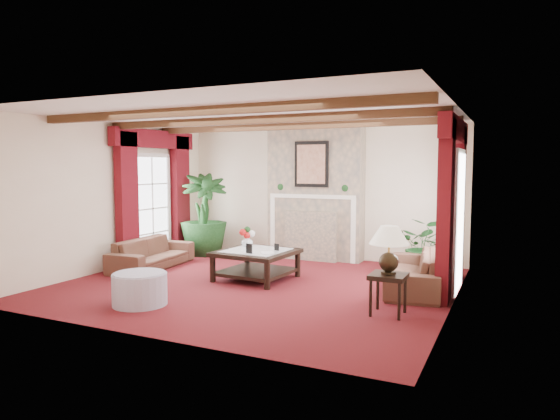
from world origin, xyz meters
The scene contains 23 objects.
floor centered at (0.00, 0.00, 0.00)m, with size 6.00×6.00×0.00m, color #490D16.
ceiling centered at (0.00, 0.00, 2.70)m, with size 6.00×6.00×0.00m, color white.
back_wall centered at (0.00, 2.75, 1.35)m, with size 6.00×0.02×2.70m, color beige.
left_wall centered at (-3.00, 0.00, 1.35)m, with size 0.02×5.50×2.70m, color beige.
right_wall centered at (3.00, 0.00, 1.35)m, with size 0.02×5.50×2.70m, color beige.
ceiling_beams centered at (0.00, 0.00, 2.64)m, with size 6.00×3.00×0.12m, color #372311, non-canonical shape.
fireplace centered at (0.00, 2.55, 2.70)m, with size 2.00×0.52×2.70m, color tan, non-canonical shape.
french_door_left centered at (-2.97, 1.00, 2.13)m, with size 0.10×1.10×2.16m, color white, non-canonical shape.
french_door_right centered at (2.97, 1.00, 2.13)m, with size 0.10×1.10×2.16m, color white, non-canonical shape.
curtains_left centered at (-2.86, 1.00, 2.55)m, with size 0.20×2.40×2.55m, color #550B16, non-canonical shape.
curtains_right centered at (2.86, 1.00, 2.55)m, with size 0.20×2.40×2.55m, color #550B16, non-canonical shape.
sofa_left centered at (-2.43, 0.34, 0.37)m, with size 0.72×1.93×0.74m, color #370F18.
sofa_right centered at (2.34, 0.77, 0.39)m, with size 0.87×2.06×0.78m, color #370F18.
potted_palm centered at (-2.32, 1.92, 0.49)m, with size 1.93×1.95×0.99m, color black.
small_plant centered at (2.31, 1.99, 0.39)m, with size 1.13×1.20×0.78m, color black.
coffee_table centered at (-0.19, 0.32, 0.24)m, with size 1.20×1.20×0.49m, color black, non-canonical shape.
side_table centered at (2.30, -0.74, 0.27)m, with size 0.45×0.45×0.53m, color black, non-canonical shape.
ottoman centered at (-0.91, -1.75, 0.22)m, with size 0.75×0.75×0.44m, color #928EA2.
table_lamp centered at (2.30, -0.74, 0.85)m, with size 0.50×0.50×0.64m, color black, non-canonical shape.
flower_vase centered at (-0.53, 0.61, 0.59)m, with size 0.23×0.24×0.20m, color silver.
book centered at (0.04, 0.07, 0.62)m, with size 0.17×0.14×0.27m, color black.
photo_frame_a centered at (-0.14, -0.01, 0.57)m, with size 0.13×0.02×0.17m, color black, non-canonical shape.
photo_frame_b centered at (0.14, 0.42, 0.55)m, with size 0.10×0.02×0.13m, color black, non-canonical shape.
Camera 1 is at (3.73, -7.02, 1.91)m, focal length 32.00 mm.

